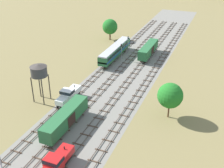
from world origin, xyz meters
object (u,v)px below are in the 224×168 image
shunter_loco_centre_left_nearest (55,163)px  freight_boxcar_centre_left_far (148,49)px  freight_boxcar_left_near (65,118)px  signal_post_near (121,50)px  shunter_loco_far_left_mid (68,94)px  signal_post_mid (128,43)px  water_tower (39,71)px  signal_post_nearest (1,164)px  diesel_railcar_far_left_midfar (115,50)px

shunter_loco_centre_left_nearest → freight_boxcar_centre_left_far: (0.01, 54.43, 0.44)m
freight_boxcar_left_near → signal_post_near: 37.55m
shunter_loco_far_left_mid → signal_post_mid: (2.31, 34.58, 1.68)m
water_tower → shunter_loco_far_left_mid: bearing=15.5°
shunter_loco_centre_left_nearest → freight_boxcar_centre_left_far: size_ratio=0.60×
freight_boxcar_left_near → shunter_loco_far_left_mid: 10.23m
shunter_loco_far_left_mid → freight_boxcar_centre_left_far: freight_boxcar_centre_left_far is taller
water_tower → signal_post_near: water_tower is taller
signal_post_nearest → signal_post_mid: size_ratio=0.81×
freight_boxcar_left_near → diesel_railcar_far_left_midfar: size_ratio=0.68×
freight_boxcar_left_near → signal_post_nearest: size_ratio=2.95×
freight_boxcar_left_near → signal_post_nearest: signal_post_nearest is taller
freight_boxcar_left_near → signal_post_mid: signal_post_mid is taller
water_tower → signal_post_nearest: bearing=-69.7°
water_tower → signal_post_nearest: water_tower is taller
shunter_loco_far_left_mid → water_tower: 8.41m
diesel_railcar_far_left_midfar → shunter_loco_centre_left_nearest: bearing=-79.3°
shunter_loco_far_left_mid → signal_post_mid: bearing=86.2°
signal_post_nearest → water_tower: bearing=110.3°
diesel_railcar_far_left_midfar → shunter_loco_far_left_mid: bearing=-90.0°
freight_boxcar_centre_left_far → signal_post_mid: signal_post_mid is taller
diesel_railcar_far_left_midfar → freight_boxcar_centre_left_far: 10.65m
freight_boxcar_centre_left_far → signal_post_mid: 7.06m
diesel_railcar_far_left_midfar → signal_post_near: size_ratio=3.85×
freight_boxcar_left_near → freight_boxcar_centre_left_far: 43.65m
freight_boxcar_left_near → water_tower: bearing=145.3°
freight_boxcar_centre_left_far → water_tower: water_tower is taller
water_tower → signal_post_mid: size_ratio=1.56×
signal_post_near → shunter_loco_centre_left_nearest: bearing=-81.9°
freight_boxcar_centre_left_far → signal_post_mid: size_ratio=2.39×
signal_post_nearest → signal_post_mid: signal_post_mid is taller
freight_boxcar_left_near → signal_post_mid: 43.78m
signal_post_near → shunter_loco_far_left_mid: bearing=-94.7°
freight_boxcar_left_near → signal_post_mid: bearing=93.0°
shunter_loco_centre_left_nearest → freight_boxcar_left_near: (-4.62, 11.02, 0.44)m
shunter_loco_far_left_mid → water_tower: bearing=-164.5°
freight_boxcar_centre_left_far → signal_post_near: size_ratio=2.63×
signal_post_near → signal_post_mid: (-0.00, 6.23, 0.30)m
water_tower → freight_boxcar_centre_left_far: bearing=66.9°
freight_boxcar_centre_left_far → water_tower: (-15.35, -35.98, 5.11)m
shunter_loco_far_left_mid → signal_post_near: signal_post_near is taller
signal_post_mid → shunter_loco_centre_left_nearest: bearing=-82.8°
water_tower → signal_post_near: (8.40, 30.04, -4.17)m
shunter_loco_centre_left_nearest → signal_post_near: bearing=98.1°
diesel_railcar_far_left_midfar → signal_post_nearest: bearing=-87.5°
freight_boxcar_left_near → signal_post_near: bearing=93.5°
signal_post_nearest → signal_post_mid: bearing=90.0°
shunter_loco_centre_left_nearest → signal_post_nearest: (-6.94, -4.27, 1.04)m
shunter_loco_centre_left_nearest → water_tower: bearing=129.8°
shunter_loco_centre_left_nearest → diesel_railcar_far_left_midfar: 50.02m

